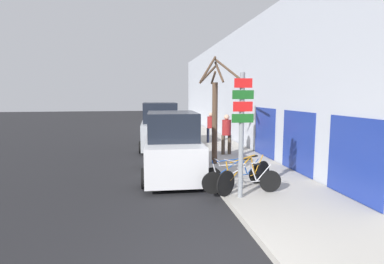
% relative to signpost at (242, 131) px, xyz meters
% --- Properties ---
extents(ground_plane, '(80.00, 80.00, 0.00)m').
position_rel_signpost_xyz_m(ground_plane, '(-1.38, 8.09, -1.92)').
color(ground_plane, black).
extents(sidewalk_curb, '(3.20, 32.00, 0.15)m').
position_rel_signpost_xyz_m(sidewalk_curb, '(1.22, 10.89, -1.84)').
color(sidewalk_curb, '#ADA89E').
rests_on(sidewalk_curb, ground).
extents(building_facade, '(0.23, 32.00, 6.50)m').
position_rel_signpost_xyz_m(building_facade, '(2.96, 10.80, 1.31)').
color(building_facade, '#B2B7C1').
rests_on(building_facade, ground).
extents(signpost, '(0.57, 0.15, 3.25)m').
position_rel_signpost_xyz_m(signpost, '(0.00, 0.00, 0.00)').
color(signpost, gray).
rests_on(signpost, sidewalk_curb).
extents(bicycle_0, '(2.23, 0.44, 0.85)m').
position_rel_signpost_xyz_m(bicycle_0, '(0.15, 0.33, -1.40)').
color(bicycle_0, black).
rests_on(bicycle_0, sidewalk_curb).
extents(bicycle_1, '(2.03, 1.37, 0.96)m').
position_rel_signpost_xyz_m(bicycle_1, '(0.36, 0.62, -1.36)').
color(bicycle_1, black).
rests_on(bicycle_1, sidewalk_curb).
extents(bicycle_2, '(2.09, 0.44, 0.83)m').
position_rel_signpost_xyz_m(bicycle_2, '(0.20, 1.03, -1.41)').
color(bicycle_2, black).
rests_on(bicycle_2, sidewalk_curb).
extents(parked_car_0, '(2.18, 4.42, 2.26)m').
position_rel_signpost_xyz_m(parked_car_0, '(-1.50, 2.93, -0.90)').
color(parked_car_0, silver).
rests_on(parked_car_0, ground).
extents(parked_car_1, '(2.23, 4.37, 2.45)m').
position_rel_signpost_xyz_m(parked_car_1, '(-1.57, 8.54, -0.82)').
color(parked_car_1, '#B2B7BC').
rests_on(parked_car_1, ground).
extents(pedestrian_near, '(0.48, 0.40, 1.82)m').
position_rel_signpost_xyz_m(pedestrian_near, '(1.27, 5.70, -0.71)').
color(pedestrian_near, '#4C3D2D').
rests_on(pedestrian_near, sidewalk_curb).
extents(pedestrian_far, '(0.45, 0.38, 1.71)m').
position_rel_signpost_xyz_m(pedestrian_far, '(1.34, 9.15, -0.78)').
color(pedestrian_far, '#1E2338').
rests_on(pedestrian_far, sidewalk_curb).
extents(street_tree, '(1.60, 1.83, 4.16)m').
position_rel_signpost_xyz_m(street_tree, '(0.28, 3.95, 0.26)').
color(street_tree, '#4C3828').
rests_on(street_tree, sidewalk_curb).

